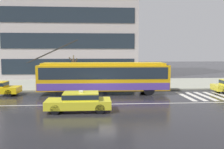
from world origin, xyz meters
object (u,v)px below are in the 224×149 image
(pedestrian_approaching_curb, at_px, (104,74))
(pedestrian_walking_past, at_px, (96,73))
(trolleybus, at_px, (104,77))
(street_tree_bare, at_px, (74,70))
(bus_shelter, at_px, (84,71))
(taxi_oncoming_near, at_px, (79,101))
(pedestrian_at_shelter, at_px, (62,73))

(pedestrian_approaching_curb, distance_m, pedestrian_walking_past, 0.83)
(trolleybus, relative_size, pedestrian_approaching_curb, 6.86)
(street_tree_bare, bearing_deg, bus_shelter, -55.65)
(trolleybus, xyz_separation_m, bus_shelter, (-2.01, 3.19, 0.30))
(taxi_oncoming_near, xyz_separation_m, pedestrian_at_shelter, (-2.40, 10.06, 1.01))
(trolleybus, height_order, pedestrian_approaching_curb, trolleybus)
(bus_shelter, xyz_separation_m, street_tree_bare, (-1.22, 1.79, 0.04))
(pedestrian_at_shelter, bearing_deg, bus_shelter, -4.72)
(pedestrian_approaching_curb, bearing_deg, pedestrian_at_shelter, 167.53)
(trolleybus, distance_m, street_tree_bare, 5.95)
(taxi_oncoming_near, distance_m, pedestrian_walking_past, 9.28)
(trolleybus, distance_m, pedestrian_walking_past, 2.56)
(bus_shelter, height_order, street_tree_bare, street_tree_bare)
(trolleybus, height_order, bus_shelter, trolleybus)
(pedestrian_approaching_curb, bearing_deg, street_tree_bare, 142.52)
(pedestrian_walking_past, height_order, street_tree_bare, street_tree_bare)
(taxi_oncoming_near, height_order, street_tree_bare, street_tree_bare)
(pedestrian_at_shelter, xyz_separation_m, pedestrian_walking_past, (3.60, -0.91, 0.02))
(pedestrian_at_shelter, height_order, pedestrian_approaching_curb, pedestrian_at_shelter)
(trolleybus, xyz_separation_m, pedestrian_walking_past, (-0.69, 2.47, 0.11))
(pedestrian_walking_past, distance_m, street_tree_bare, 3.58)
(trolleybus, relative_size, pedestrian_walking_past, 6.56)
(pedestrian_approaching_curb, bearing_deg, taxi_oncoming_near, -102.57)
(taxi_oncoming_near, relative_size, street_tree_bare, 1.25)
(pedestrian_approaching_curb, xyz_separation_m, pedestrian_walking_past, (-0.82, 0.06, 0.02))
(pedestrian_at_shelter, height_order, pedestrian_walking_past, pedestrian_walking_past)
(pedestrian_walking_past, bearing_deg, bus_shelter, 151.17)
(trolleybus, bearing_deg, street_tree_bare, 123.00)
(bus_shelter, relative_size, pedestrian_at_shelter, 2.03)
(taxi_oncoming_near, relative_size, pedestrian_at_shelter, 2.17)
(trolleybus, bearing_deg, pedestrian_walking_past, 105.70)
(bus_shelter, bearing_deg, trolleybus, -57.77)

